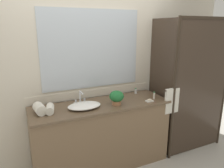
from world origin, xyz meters
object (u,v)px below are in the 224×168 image
object	(u,v)px
amenity_bottle_lotion	(113,94)
soap_dish	(149,100)
amenity_bottle_shampoo	(136,91)
rolled_towel_near_edge	(40,109)
sink_basin	(84,106)
potted_plant	(117,97)
rolled_towel_middle	(50,109)
faucet	(80,99)
amenity_bottle_conditioner	(154,95)

from	to	relation	value
amenity_bottle_lotion	soap_dish	bearing A→B (deg)	-46.74
amenity_bottle_shampoo	rolled_towel_near_edge	xyz separation A→B (m)	(-1.40, -0.20, 0.02)
sink_basin	amenity_bottle_shampoo	xyz separation A→B (m)	(0.88, 0.25, 0.01)
potted_plant	rolled_towel_middle	xyz separation A→B (m)	(-0.82, 0.08, -0.05)
soap_dish	rolled_towel_near_edge	world-z (taller)	rolled_towel_near_edge
amenity_bottle_lotion	rolled_towel_middle	size ratio (longest dim) A/B	0.46
faucet	rolled_towel_near_edge	xyz separation A→B (m)	(-0.52, -0.12, -0.00)
potted_plant	amenity_bottle_lotion	xyz separation A→B (m)	(0.09, 0.30, -0.06)
rolled_towel_near_edge	potted_plant	bearing A→B (deg)	-6.32
potted_plant	rolled_towel_near_edge	world-z (taller)	potted_plant
faucet	amenity_bottle_lotion	bearing A→B (deg)	9.47
sink_basin	rolled_towel_middle	xyz separation A→B (m)	(-0.41, 0.02, 0.02)
faucet	soap_dish	bearing A→B (deg)	-19.24
amenity_bottle_conditioner	potted_plant	bearing A→B (deg)	178.58
amenity_bottle_conditioner	rolled_towel_near_edge	xyz separation A→B (m)	(-1.50, 0.12, 0.01)
faucet	rolled_towel_middle	distance (m)	0.43
soap_dish	amenity_bottle_conditioner	bearing A→B (deg)	28.63
sink_basin	rolled_towel_near_edge	bearing A→B (deg)	174.88
faucet	potted_plant	bearing A→B (deg)	-28.18
faucet	amenity_bottle_lotion	xyz separation A→B (m)	(0.50, 0.08, -0.02)
amenity_bottle_lotion	rolled_towel_near_edge	xyz separation A→B (m)	(-1.02, -0.20, 0.02)
faucet	amenity_bottle_conditioner	world-z (taller)	faucet
amenity_bottle_conditioner	soap_dish	bearing A→B (deg)	-151.37
faucet	sink_basin	bearing A→B (deg)	-90.00
potted_plant	amenity_bottle_lotion	distance (m)	0.32
amenity_bottle_shampoo	rolled_towel_near_edge	bearing A→B (deg)	-171.78
sink_basin	amenity_bottle_conditioner	size ratio (longest dim) A/B	4.00
sink_basin	rolled_towel_near_edge	xyz separation A→B (m)	(-0.52, 0.05, 0.03)
amenity_bottle_conditioner	amenity_bottle_lotion	distance (m)	0.58
soap_dish	amenity_bottle_shampoo	xyz separation A→B (m)	(0.02, 0.38, 0.02)
sink_basin	rolled_towel_near_edge	distance (m)	0.52
soap_dish	amenity_bottle_shampoo	distance (m)	0.39
faucet	potted_plant	xyz separation A→B (m)	(0.41, -0.22, 0.04)
soap_dish	potted_plant	bearing A→B (deg)	169.89
sink_basin	amenity_bottle_shampoo	size ratio (longest dim) A/B	5.03
sink_basin	amenity_bottle_conditioner	distance (m)	0.99
faucet	amenity_bottle_conditioner	distance (m)	1.01
amenity_bottle_conditioner	rolled_towel_middle	size ratio (longest dim) A/B	0.55
faucet	amenity_bottle_shampoo	world-z (taller)	faucet
soap_dish	rolled_towel_near_edge	xyz separation A→B (m)	(-1.38, 0.18, 0.05)
amenity_bottle_conditioner	rolled_towel_near_edge	size ratio (longest dim) A/B	0.55
amenity_bottle_shampoo	amenity_bottle_lotion	distance (m)	0.38
amenity_bottle_lotion	sink_basin	bearing A→B (deg)	-153.68
rolled_towel_near_edge	amenity_bottle_shampoo	bearing A→B (deg)	8.22
sink_basin	soap_dish	size ratio (longest dim) A/B	4.10
sink_basin	amenity_bottle_lotion	distance (m)	0.56
soap_dish	amenity_bottle_shampoo	bearing A→B (deg)	87.23
sink_basin	faucet	distance (m)	0.17
sink_basin	amenity_bottle_lotion	bearing A→B (deg)	26.32
sink_basin	soap_dish	xyz separation A→B (m)	(0.86, -0.14, -0.02)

